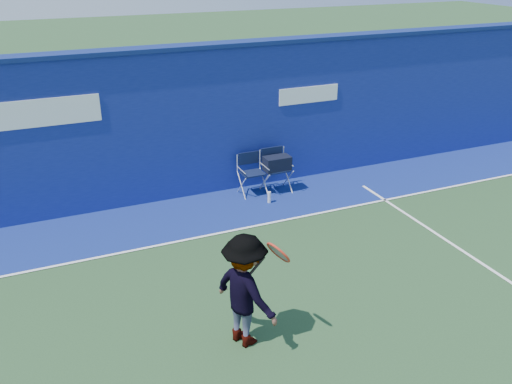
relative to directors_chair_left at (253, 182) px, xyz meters
name	(u,v)px	position (x,y,z in m)	size (l,w,h in m)	color
ground	(240,357)	(-2.12, -4.61, -0.27)	(80.00, 80.00, 0.00)	#254424
stadium_wall	(141,128)	(-2.13, 0.59, 1.28)	(24.00, 0.50, 3.08)	navy
out_of_bounds_strip	(160,221)	(-2.12, -0.51, -0.27)	(24.00, 1.80, 0.01)	navy
court_lines	(223,329)	(-2.12, -4.01, -0.26)	(24.00, 12.00, 0.01)	white
directors_chair_left	(253,182)	(0.00, 0.00, 0.00)	(0.52, 0.46, 0.86)	silver
directors_chair_right	(276,175)	(0.51, -0.09, 0.11)	(0.55, 0.49, 0.92)	silver
water_bottle	(269,197)	(0.13, -0.57, -0.15)	(0.07, 0.07, 0.25)	silver
tennis_player	(245,291)	(-1.93, -4.33, 0.51)	(1.02, 1.15, 1.56)	#EA4738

